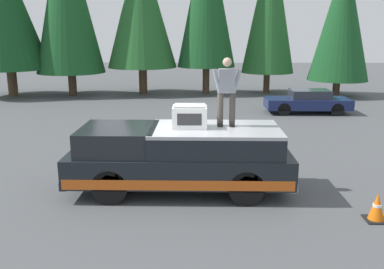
{
  "coord_description": "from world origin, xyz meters",
  "views": [
    {
      "loc": [
        -10.13,
        -0.58,
        3.96
      ],
      "look_at": [
        0.42,
        -0.36,
        1.35
      ],
      "focal_mm": 39.2,
      "sensor_mm": 36.0,
      "label": 1
    }
  ],
  "objects": [
    {
      "name": "traffic_cone",
      "position": [
        -1.73,
        -4.36,
        0.29
      ],
      "size": [
        0.47,
        0.47,
        0.62
      ],
      "color": "black",
      "rests_on": "ground"
    },
    {
      "name": "person_on_truck_bed",
      "position": [
        0.13,
        -1.22,
        2.55
      ],
      "size": [
        0.29,
        0.72,
        1.69
      ],
      "color": "#423D38",
      "rests_on": "pickup_truck"
    },
    {
      "name": "pickup_truck",
      "position": [
        -0.08,
        -0.06,
        0.87
      ],
      "size": [
        2.01,
        5.54,
        1.65
      ],
      "color": "black",
      "rests_on": "ground"
    },
    {
      "name": "parked_car_navy",
      "position": [
        10.51,
        -5.88,
        0.58
      ],
      "size": [
        1.64,
        4.1,
        1.16
      ],
      "color": "navy",
      "rests_on": "ground"
    },
    {
      "name": "conifer_far_right",
      "position": [
        15.72,
        11.17,
        5.28
      ],
      "size": [
        4.77,
        4.77,
        8.91
      ],
      "color": "#4C3826",
      "rests_on": "ground"
    },
    {
      "name": "compressor_unit",
      "position": [
        -0.04,
        -0.31,
        1.93
      ],
      "size": [
        0.65,
        0.84,
        0.56
      ],
      "color": "silver",
      "rests_on": "pickup_truck"
    },
    {
      "name": "conifer_left",
      "position": [
        17.55,
        -4.9,
        5.73
      ],
      "size": [
        3.36,
        3.36,
        10.14
      ],
      "color": "#4C3826",
      "rests_on": "ground"
    },
    {
      "name": "conifer_far_left",
      "position": [
        16.15,
        -9.04,
        4.77
      ],
      "size": [
        3.64,
        3.64,
        8.55
      ],
      "color": "#4C3826",
      "rests_on": "ground"
    },
    {
      "name": "ground_plane",
      "position": [
        0.0,
        0.0,
        0.0
      ],
      "size": [
        90.0,
        90.0,
        0.0
      ],
      "primitive_type": "plane",
      "color": "#4C4F51"
    },
    {
      "name": "conifer_center_right",
      "position": [
        17.02,
        3.18,
        5.56
      ],
      "size": [
        4.39,
        4.39,
        9.43
      ],
      "color": "#4C3826",
      "rests_on": "ground"
    }
  ]
}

